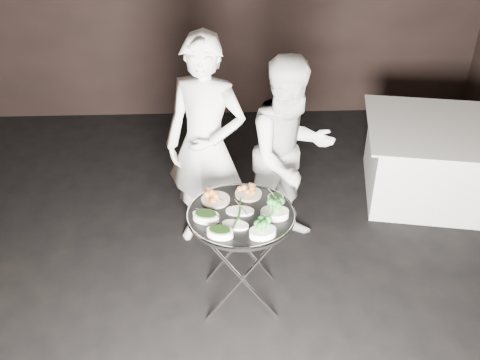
{
  "coord_description": "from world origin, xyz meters",
  "views": [
    {
      "loc": [
        -0.07,
        -2.6,
        2.89
      ],
      "look_at": [
        0.06,
        0.43,
        0.95
      ],
      "focal_mm": 40.0,
      "sensor_mm": 36.0,
      "label": 1
    }
  ],
  "objects_px": {
    "serving_tray": "(241,215)",
    "waiter_right": "(290,155)",
    "dining_table": "(431,160)",
    "tray_stand": "(241,254)",
    "waiter_left": "(206,147)"
  },
  "relations": [
    {
      "from": "tray_stand",
      "to": "waiter_left",
      "type": "relative_size",
      "value": 0.43
    },
    {
      "from": "tray_stand",
      "to": "waiter_right",
      "type": "distance_m",
      "value": 0.91
    },
    {
      "from": "serving_tray",
      "to": "dining_table",
      "type": "xyz_separation_m",
      "value": [
        1.84,
        1.35,
        -0.41
      ]
    },
    {
      "from": "serving_tray",
      "to": "waiter_right",
      "type": "distance_m",
      "value": 0.82
    },
    {
      "from": "tray_stand",
      "to": "waiter_right",
      "type": "bearing_deg",
      "value": 59.95
    },
    {
      "from": "serving_tray",
      "to": "dining_table",
      "type": "relative_size",
      "value": 0.59
    },
    {
      "from": "serving_tray",
      "to": "waiter_right",
      "type": "height_order",
      "value": "waiter_right"
    },
    {
      "from": "serving_tray",
      "to": "waiter_left",
      "type": "xyz_separation_m",
      "value": [
        -0.24,
        0.74,
        0.12
      ]
    },
    {
      "from": "serving_tray",
      "to": "dining_table",
      "type": "height_order",
      "value": "serving_tray"
    },
    {
      "from": "tray_stand",
      "to": "serving_tray",
      "type": "distance_m",
      "value": 0.34
    },
    {
      "from": "tray_stand",
      "to": "serving_tray",
      "type": "height_order",
      "value": "serving_tray"
    },
    {
      "from": "waiter_left",
      "to": "waiter_right",
      "type": "distance_m",
      "value": 0.66
    },
    {
      "from": "waiter_left",
      "to": "dining_table",
      "type": "distance_m",
      "value": 2.23
    },
    {
      "from": "tray_stand",
      "to": "waiter_right",
      "type": "relative_size",
      "value": 0.47
    },
    {
      "from": "tray_stand",
      "to": "waiter_right",
      "type": "height_order",
      "value": "waiter_right"
    }
  ]
}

